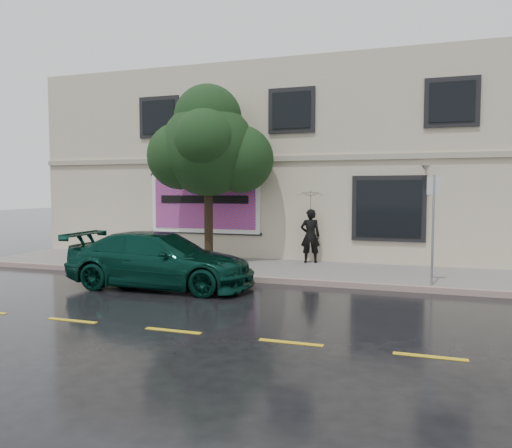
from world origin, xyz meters
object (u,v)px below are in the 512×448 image
(car, at_px, (160,260))
(pedestrian, at_px, (310,236))
(fire_hydrant, at_px, (174,252))
(street_tree, at_px, (208,150))

(car, bearing_deg, pedestrian, -34.94)
(pedestrian, height_order, fire_hydrant, pedestrian)
(pedestrian, distance_m, fire_hydrant, 4.46)
(pedestrian, distance_m, street_tree, 4.38)
(car, relative_size, fire_hydrant, 5.99)
(street_tree, bearing_deg, pedestrian, 16.23)
(pedestrian, xyz_separation_m, fire_hydrant, (-4.08, -1.73, -0.48))
(street_tree, relative_size, fire_hydrant, 6.34)
(car, height_order, fire_hydrant, car)
(pedestrian, relative_size, fire_hydrant, 2.13)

